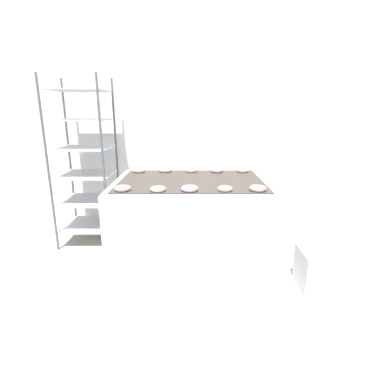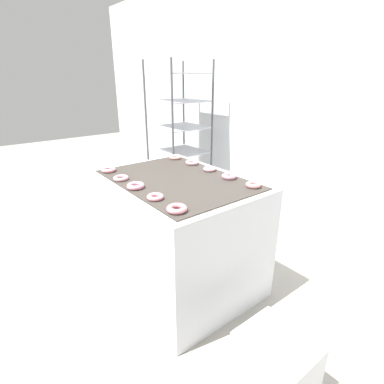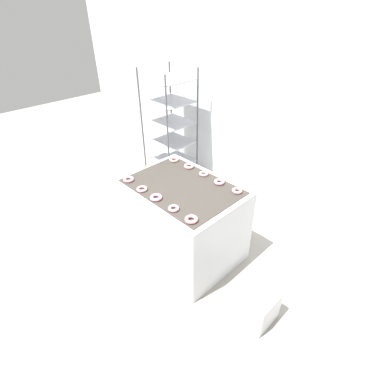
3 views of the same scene
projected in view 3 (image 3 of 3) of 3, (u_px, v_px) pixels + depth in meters
name	position (u px, v px, depth m)	size (l,w,h in m)	color
ground_plane	(136.00, 282.00, 3.27)	(14.00, 14.00, 0.00)	#9E998E
wall_back	(263.00, 111.00, 3.74)	(8.00, 0.05, 2.80)	silver
fryer_machine	(183.00, 220.00, 3.43)	(1.27, 0.93, 0.92)	silver
baking_rack_cart	(170.00, 133.00, 4.38)	(0.59, 0.59, 1.83)	#4C4C51
glaze_bin	(253.00, 303.00, 2.85)	(0.40, 0.33, 0.34)	silver
donut_near_leftmost	(129.00, 179.00, 3.26)	(0.12, 0.12, 0.03)	#D6838D
donut_near_left	(142.00, 189.00, 3.11)	(0.11, 0.11, 0.03)	#D0939B
donut_near_center	(156.00, 197.00, 2.97)	(0.12, 0.12, 0.03)	pink
donut_near_right	(174.00, 208.00, 2.83)	(0.11, 0.11, 0.03)	pink
donut_near_rightmost	(191.00, 219.00, 2.69)	(0.12, 0.12, 0.03)	pink
donut_far_leftmost	(174.00, 160.00, 3.65)	(0.12, 0.12, 0.03)	tan
donut_far_left	(189.00, 166.00, 3.51)	(0.12, 0.12, 0.03)	pink
donut_far_center	(204.00, 174.00, 3.36)	(0.11, 0.11, 0.03)	#D1949C
donut_far_right	(219.00, 182.00, 3.22)	(0.12, 0.12, 0.03)	pink
donut_far_rightmost	(237.00, 191.00, 3.08)	(0.11, 0.11, 0.03)	pink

